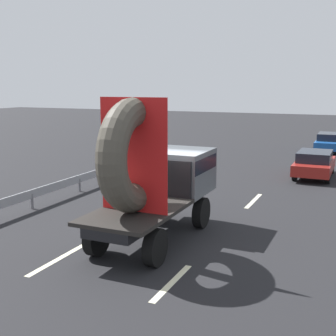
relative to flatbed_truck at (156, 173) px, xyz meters
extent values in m
plane|color=black|center=(-0.17, 0.36, -1.94)|extent=(120.00, 120.00, 0.00)
cylinder|color=black|center=(-0.85, 1.47, -1.46)|extent=(0.28, 0.96, 0.96)
cylinder|color=black|center=(0.85, 1.47, -1.46)|extent=(0.28, 0.96, 0.96)
cylinder|color=black|center=(-0.85, -1.87, -1.46)|extent=(0.28, 0.96, 0.96)
cylinder|color=black|center=(0.85, -1.87, -1.46)|extent=(0.28, 0.96, 0.96)
cube|color=black|center=(0.00, -0.19, -1.00)|extent=(1.30, 5.34, 0.25)
cube|color=#4C5156|center=(0.00, 1.47, -0.20)|extent=(2.00, 2.02, 1.35)
cube|color=black|center=(0.00, 1.42, 0.10)|extent=(2.02, 1.92, 0.44)
cube|color=black|center=(0.00, -1.20, -0.83)|extent=(2.00, 3.32, 0.10)
cube|color=black|center=(0.00, 0.41, -0.23)|extent=(1.80, 0.08, 1.10)
torus|color=#474238|center=(0.00, -1.35, 0.70)|extent=(0.76, 2.95, 2.95)
cube|color=red|center=(0.00, -1.35, 0.70)|extent=(1.90, 0.03, 2.95)
cylinder|color=black|center=(2.50, 12.31, -1.64)|extent=(0.21, 0.60, 0.60)
cylinder|color=black|center=(3.96, 12.31, -1.64)|extent=(0.21, 0.60, 0.60)
cylinder|color=black|center=(2.50, 9.80, -1.64)|extent=(0.21, 0.60, 0.60)
cylinder|color=black|center=(3.96, 9.80, -1.64)|extent=(0.21, 0.60, 0.60)
cube|color=maroon|center=(3.23, 11.06, -1.39)|extent=(1.68, 3.93, 0.51)
cube|color=black|center=(3.23, 10.96, -0.89)|extent=(1.51, 2.20, 0.47)
cube|color=gray|center=(-5.46, 2.42, -1.39)|extent=(0.06, 11.71, 0.32)
cylinder|color=slate|center=(-5.46, 0.96, -1.67)|extent=(0.10, 0.10, 0.55)
cylinder|color=slate|center=(-5.46, 3.88, -1.67)|extent=(0.10, 0.10, 0.55)
cylinder|color=slate|center=(-5.46, 6.81, -1.67)|extent=(0.10, 0.10, 0.55)
cube|color=beige|center=(-1.61, -2.24, -1.94)|extent=(0.16, 2.91, 0.01)
cube|color=beige|center=(-1.61, 5.80, -1.94)|extent=(0.16, 2.26, 0.01)
cube|color=beige|center=(1.61, -2.59, -1.94)|extent=(0.16, 2.10, 0.01)
cube|color=beige|center=(1.61, 5.34, -1.94)|extent=(0.16, 2.34, 0.01)
cylinder|color=black|center=(2.51, 18.93, -1.65)|extent=(0.20, 0.59, 0.59)
cylinder|color=black|center=(2.51, 21.40, -1.65)|extent=(0.20, 0.59, 0.59)
cube|color=#194C99|center=(3.23, 20.16, -1.39)|extent=(1.66, 3.86, 0.51)
cube|color=black|center=(3.23, 20.26, -0.91)|extent=(1.49, 2.16, 0.46)
camera|label=1|loc=(5.36, -11.19, 2.46)|focal=47.32mm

